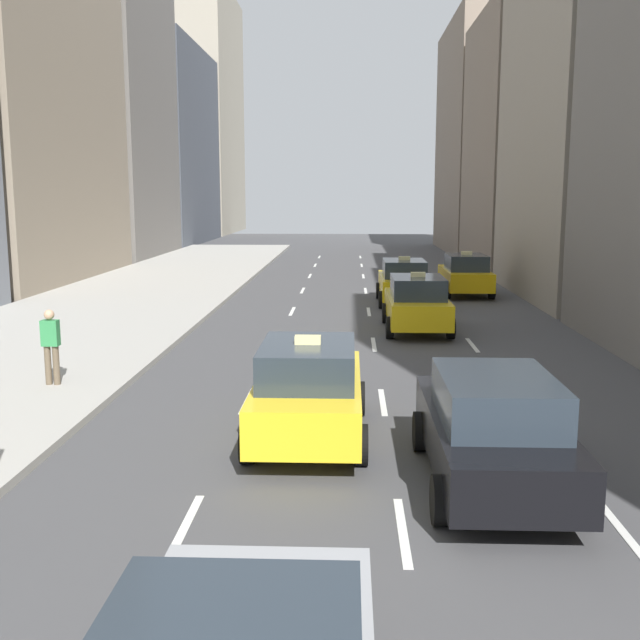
# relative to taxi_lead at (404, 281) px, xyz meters

# --- Properties ---
(sidewalk_left) EXTENTS (8.00, 66.00, 0.15)m
(sidewalk_left) POSITION_rel_taxi_lead_xyz_m (-11.00, -1.15, -0.81)
(sidewalk_left) COLOR #ADAAA3
(sidewalk_left) RESTS_ON ground
(lane_markings) EXTENTS (5.72, 56.00, 0.01)m
(lane_markings) POSITION_rel_taxi_lead_xyz_m (-1.40, -5.15, -0.87)
(lane_markings) COLOR white
(lane_markings) RESTS_ON ground
(building_row_left) EXTENTS (6.00, 90.90, 28.82)m
(building_row_left) POSITION_rel_taxi_lead_xyz_m (-18.00, 17.26, 11.16)
(building_row_left) COLOR #A89E89
(building_row_left) RESTS_ON ground
(building_row_right) EXTENTS (6.00, 64.63, 22.12)m
(building_row_right) POSITION_rel_taxi_lead_xyz_m (8.00, 1.10, 8.13)
(building_row_right) COLOR gray
(building_row_right) RESTS_ON ground
(taxi_lead) EXTENTS (2.02, 4.40, 1.87)m
(taxi_lead) POSITION_rel_taxi_lead_xyz_m (0.00, 0.00, 0.00)
(taxi_lead) COLOR yellow
(taxi_lead) RESTS_ON ground
(taxi_second) EXTENTS (2.02, 4.40, 1.87)m
(taxi_second) POSITION_rel_taxi_lead_xyz_m (0.00, -5.93, 0.00)
(taxi_second) COLOR yellow
(taxi_second) RESTS_ON ground
(taxi_third) EXTENTS (2.02, 4.40, 1.87)m
(taxi_third) POSITION_rel_taxi_lead_xyz_m (-2.80, -16.50, 0.00)
(taxi_third) COLOR yellow
(taxi_third) RESTS_ON ground
(taxi_fourth) EXTENTS (2.02, 4.40, 1.87)m
(taxi_fourth) POSITION_rel_taxi_lead_xyz_m (2.80, 2.71, 0.00)
(taxi_fourth) COLOR yellow
(taxi_fourth) RESTS_ON ground
(sedan_silver_behind) EXTENTS (2.02, 4.58, 1.71)m
(sedan_silver_behind) POSITION_rel_taxi_lead_xyz_m (0.00, -18.56, -0.01)
(sedan_silver_behind) COLOR black
(sedan_silver_behind) RESTS_ON ground
(pedestrian_far_walking) EXTENTS (0.36, 0.22, 1.65)m
(pedestrian_far_walking) POSITION_rel_taxi_lead_xyz_m (-8.54, -13.55, 0.19)
(pedestrian_far_walking) COLOR brown
(pedestrian_far_walking) RESTS_ON sidewalk_left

